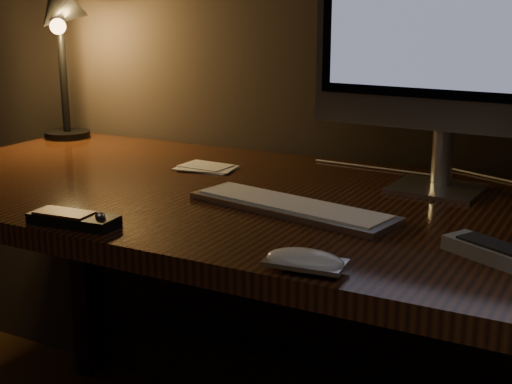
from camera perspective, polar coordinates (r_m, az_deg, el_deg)
The scene contains 8 objects.
desk at distance 1.51m, azimuth 0.84°, elevation -4.21°, with size 1.60×0.75×0.75m.
monitor at distance 1.43m, azimuth 15.05°, elevation 13.00°, with size 0.53×0.16×0.56m.
keyboard at distance 1.29m, azimuth 2.86°, elevation -1.16°, with size 0.40×0.11×0.01m, color silver.
mouse at distance 1.00m, azimuth 3.95°, elevation -5.74°, with size 0.11×0.06×0.02m, color white.
media_remote at distance 1.24m, azimuth -14.38°, elevation -2.10°, with size 0.16×0.07×0.03m.
papers at distance 1.62m, azimuth -4.01°, elevation 1.98°, with size 0.13×0.09×0.01m, color white.
desk_lamp at distance 1.99m, azimuth -15.51°, elevation 12.03°, with size 0.21×0.22×0.42m.
cable at distance 1.60m, azimuth 13.96°, elevation 1.38°, with size 0.00×0.00×0.55m, color white.
Camera 1 is at (0.66, 0.66, 1.11)m, focal length 50.00 mm.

